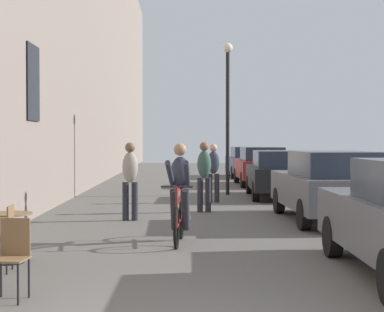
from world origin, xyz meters
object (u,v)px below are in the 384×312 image
object	(u,v)px
pedestrian_mid	(204,173)
pedestrian_far	(213,169)
parked_car_fifth	(247,161)
parked_car_fourth	(260,166)
pedestrian_near	(130,176)
cafe_table_mid	(10,227)
cafe_chair_mid_toward_street	(3,233)
cyclist_on_bicycle	(180,195)
parked_car_third	(278,173)
parked_car_second	(329,185)
cafe_chair_near_toward_street	(12,253)
street_lamp	(228,99)

from	to	relation	value
pedestrian_mid	pedestrian_far	size ratio (longest dim) A/B	1.03
parked_car_fifth	parked_car_fourth	bearing A→B (deg)	-90.35
pedestrian_near	pedestrian_far	bearing A→B (deg)	63.23
cafe_table_mid	cafe_chair_mid_toward_street	size ratio (longest dim) A/B	0.81
pedestrian_mid	parked_car_fifth	xyz separation A→B (m)	(2.55, 14.58, -0.21)
parked_car_fifth	cyclist_on_bicycle	bearing A→B (deg)	-99.31
pedestrian_mid	parked_car_third	size ratio (longest dim) A/B	0.42
cafe_table_mid	parked_car_fourth	xyz separation A→B (m)	(5.52, 15.38, 0.26)
pedestrian_near	parked_car_fourth	xyz separation A→B (m)	(4.20, 10.61, -0.19)
parked_car_second	parked_car_fourth	world-z (taller)	parked_car_second
cafe_chair_near_toward_street	parked_car_second	size ratio (longest dim) A/B	0.21
cafe_table_mid	pedestrian_near	world-z (taller)	pedestrian_near
cafe_table_mid	cyclist_on_bicycle	world-z (taller)	cyclist_on_bicycle
parked_car_second	parked_car_fifth	distance (m)	16.40
street_lamp	parked_car_second	size ratio (longest dim) A/B	1.13
cafe_chair_mid_toward_street	pedestrian_mid	size ratio (longest dim) A/B	0.52
cafe_chair_mid_toward_street	cafe_table_mid	bearing A→B (deg)	97.04
pedestrian_mid	street_lamp	bearing A→B (deg)	79.23
pedestrian_mid	pedestrian_far	bearing A→B (deg)	81.89
cafe_chair_near_toward_street	street_lamp	world-z (taller)	street_lamp
pedestrian_far	parked_car_third	bearing A→B (deg)	33.63
pedestrian_mid	pedestrian_far	distance (m)	2.47
cafe_table_mid	parked_car_fifth	size ratio (longest dim) A/B	0.17
pedestrian_mid	parked_car_fourth	distance (m)	9.38
parked_car_fourth	parked_car_fifth	world-z (taller)	parked_car_fourth
cafe_chair_mid_toward_street	parked_car_fourth	bearing A→B (deg)	71.20
parked_car_second	parked_car_fifth	bearing A→B (deg)	90.30
cafe_chair_near_toward_street	parked_car_second	distance (m)	8.29
pedestrian_near	parked_car_fifth	distance (m)	16.70
street_lamp	parked_car_second	distance (m)	7.29
parked_car_fourth	street_lamp	bearing A→B (deg)	-110.87
cafe_table_mid	parked_car_fifth	bearing A→B (deg)	75.13
parked_car_fourth	pedestrian_near	bearing A→B (deg)	-111.57
cafe_chair_mid_toward_street	cyclist_on_bicycle	distance (m)	3.40
parked_car_fourth	parked_car_fifth	xyz separation A→B (m)	(0.03, 5.54, -0.02)
parked_car_fifth	cafe_chair_near_toward_street	bearing A→B (deg)	-102.20
parked_car_fourth	parked_car_fifth	distance (m)	5.54
cafe_chair_near_toward_street	pedestrian_near	size ratio (longest dim) A/B	0.52
cafe_table_mid	cyclist_on_bicycle	size ratio (longest dim) A/B	0.41
street_lamp	cafe_table_mid	bearing A→B (deg)	-109.33
pedestrian_near	pedestrian_mid	distance (m)	2.30
street_lamp	parked_car_fifth	size ratio (longest dim) A/B	1.19
street_lamp	parked_car_third	xyz separation A→B (m)	(1.46, -1.07, -2.36)
street_lamp	parked_car_second	xyz separation A→B (m)	(1.71, -6.70, -2.32)
cafe_chair_near_toward_street	cyclist_on_bicycle	world-z (taller)	cyclist_on_bicycle
parked_car_third	pedestrian_far	bearing A→B (deg)	-146.37
cyclist_on_bicycle	pedestrian_far	distance (m)	7.01
parked_car_third	parked_car_fifth	size ratio (longest dim) A/B	1.00
cafe_table_mid	pedestrian_mid	bearing A→B (deg)	64.63
cafe_table_mid	parked_car_fifth	world-z (taller)	parked_car_fifth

